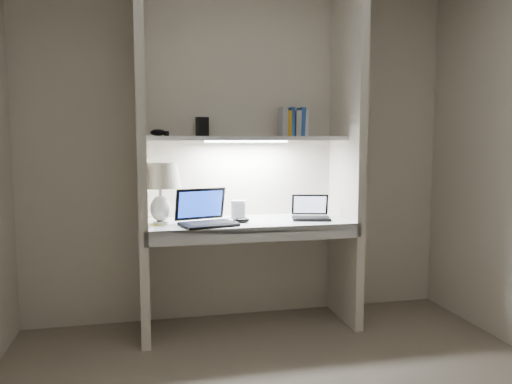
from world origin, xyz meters
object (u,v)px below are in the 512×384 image
object	(u,v)px
laptop_main	(205,216)
laptop_netbook	(311,213)
speaker	(239,209)
table_lamp	(160,183)
book_row	(293,123)

from	to	relation	value
laptop_main	laptop_netbook	xyz separation A→B (m)	(0.77, 0.07, -0.01)
laptop_netbook	speaker	size ratio (longest dim) A/B	2.34
table_lamp	book_row	size ratio (longest dim) A/B	1.99
speaker	book_row	world-z (taller)	book_row
table_lamp	book_row	distance (m)	1.06
laptop_netbook	speaker	xyz separation A→B (m)	(-0.51, 0.12, 0.03)
laptop_main	book_row	world-z (taller)	book_row
speaker	book_row	size ratio (longest dim) A/B	0.63
table_lamp	book_row	world-z (taller)	book_row
laptop_main	book_row	xyz separation A→B (m)	(0.68, 0.22, 0.64)
laptop_main	speaker	distance (m)	0.33
laptop_main	laptop_netbook	size ratio (longest dim) A/B	1.34
table_lamp	laptop_netbook	world-z (taller)	table_lamp
speaker	book_row	xyz separation A→B (m)	(0.41, 0.03, 0.63)
speaker	laptop_main	bearing A→B (deg)	-121.78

